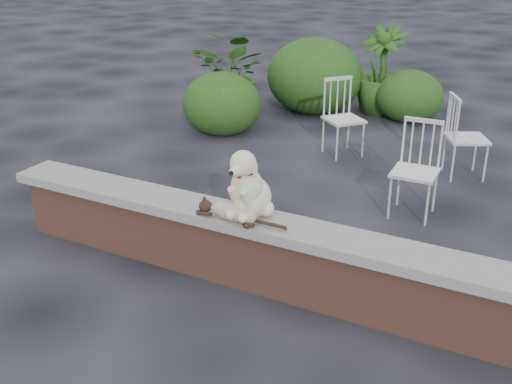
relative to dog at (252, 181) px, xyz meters
The scene contains 11 objects.
ground 1.18m from the dog, ahead, with size 60.00×60.00×0.00m, color black.
brick_wall 1.01m from the dog, ahead, with size 6.00×0.30×0.50m, color brown.
capstone 0.87m from the dog, ahead, with size 6.20×0.40×0.08m, color slate.
dog is the anchor object (origin of this frame).
cat 0.27m from the dog, 118.07° to the right, with size 0.88×0.21×0.15m, color tan, non-canonical shape.
chair_b 2.02m from the dog, 65.56° to the left, with size 0.56×0.56×0.94m, color silver, non-canonical shape.
chair_e 3.31m from the dog, 70.98° to the left, with size 0.56×0.56×0.94m, color silver, non-canonical shape.
chair_a 3.20m from the dog, 97.33° to the left, with size 0.56×0.56×0.94m, color silver, non-canonical shape.
potted_plant_a 4.70m from the dog, 121.45° to the left, with size 1.15×1.00×1.28m, color #1E3D11.
potted_plant_b 5.21m from the dog, 96.43° to the left, with size 0.74×0.74×1.32m, color #1E3D11.
shrubbery 4.75m from the dog, 107.77° to the left, with size 3.17×2.79×1.17m.
Camera 1 is at (1.23, -3.76, 2.64)m, focal length 43.25 mm.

